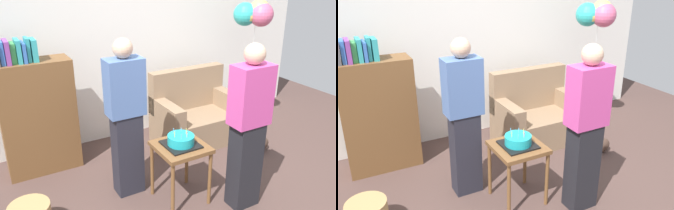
% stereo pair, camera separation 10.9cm
% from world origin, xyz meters
% --- Properties ---
extents(wall_back, '(6.00, 0.10, 2.70)m').
position_xyz_m(wall_back, '(0.00, 2.05, 1.35)').
color(wall_back, silver).
rests_on(wall_back, ground_plane).
extents(couch, '(1.10, 0.70, 0.96)m').
position_xyz_m(couch, '(0.78, 1.36, 0.34)').
color(couch, '#8C7054').
rests_on(couch, ground_plane).
extents(bookshelf, '(0.80, 0.36, 1.55)m').
position_xyz_m(bookshelf, '(-1.17, 1.61, 0.69)').
color(bookshelf, brown).
rests_on(bookshelf, ground_plane).
extents(side_table, '(0.48, 0.48, 0.62)m').
position_xyz_m(side_table, '(-0.09, 0.32, 0.52)').
color(side_table, brown).
rests_on(side_table, ground_plane).
extents(birthday_cake, '(0.32, 0.32, 0.17)m').
position_xyz_m(birthday_cake, '(-0.09, 0.32, 0.67)').
color(birthday_cake, black).
rests_on(birthday_cake, side_table).
extents(person_blowing_candles, '(0.36, 0.22, 1.63)m').
position_xyz_m(person_blowing_candles, '(-0.48, 0.71, 0.83)').
color(person_blowing_candles, '#23232D').
rests_on(person_blowing_candles, ground_plane).
extents(person_holding_cake, '(0.36, 0.22, 1.63)m').
position_xyz_m(person_holding_cake, '(0.41, -0.05, 0.83)').
color(person_holding_cake, black).
rests_on(person_holding_cake, ground_plane).
extents(handbag, '(0.28, 0.14, 0.20)m').
position_xyz_m(handbag, '(1.32, 0.66, 0.10)').
color(handbag, '#473328').
rests_on(handbag, ground_plane).
extents(balloon_bunch, '(0.46, 0.46, 1.83)m').
position_xyz_m(balloon_bunch, '(1.62, 1.30, 1.65)').
color(balloon_bunch, silver).
rests_on(balloon_bunch, ground_plane).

